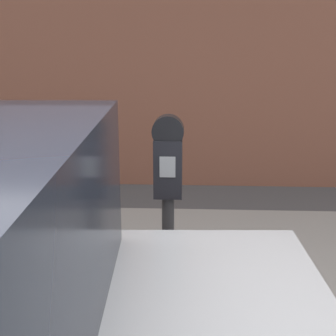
{
  "coord_description": "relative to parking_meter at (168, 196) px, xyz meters",
  "views": [
    {
      "loc": [
        0.06,
        -1.62,
        2.1
      ],
      "look_at": [
        -0.07,
        1.14,
        1.32
      ],
      "focal_mm": 50.0,
      "sensor_mm": 36.0,
      "label": 1
    }
  ],
  "objects": [
    {
      "name": "sidewalk",
      "position": [
        0.07,
        1.06,
        -1.07
      ],
      "size": [
        24.0,
        2.8,
        0.13
      ],
      "color": "#9E9B96",
      "rests_on": "ground_plane"
    },
    {
      "name": "parking_meter",
      "position": [
        0.0,
        0.0,
        0.0
      ],
      "size": [
        0.19,
        0.14,
        1.52
      ],
      "color": "#2D2D30",
      "rests_on": "sidewalk"
    }
  ]
}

